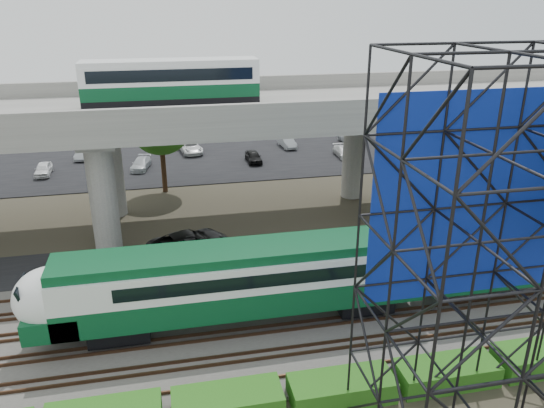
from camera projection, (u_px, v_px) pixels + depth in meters
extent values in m
plane|color=#474233|center=(295.00, 342.00, 27.03)|extent=(140.00, 140.00, 0.00)
cube|color=slate|center=(286.00, 319.00, 28.81)|extent=(90.00, 12.00, 0.20)
cube|color=black|center=(258.00, 251.00, 36.57)|extent=(90.00, 5.00, 0.08)
cube|color=black|center=(219.00, 156.00, 57.96)|extent=(90.00, 18.00, 0.08)
cube|color=#475B75|center=(202.00, 115.00, 77.99)|extent=(140.00, 40.00, 0.03)
cube|color=#472D1E|center=(310.00, 372.00, 24.45)|extent=(90.00, 0.08, 0.16)
cube|color=#472D1E|center=(302.00, 353.00, 25.76)|extent=(90.00, 0.08, 0.16)
cube|color=#472D1E|center=(299.00, 346.00, 26.27)|extent=(90.00, 0.08, 0.16)
cube|color=#472D1E|center=(292.00, 329.00, 27.58)|extent=(90.00, 0.08, 0.16)
cube|color=#472D1E|center=(289.00, 323.00, 28.09)|extent=(90.00, 0.08, 0.16)
cube|color=#472D1E|center=(283.00, 309.00, 29.40)|extent=(90.00, 0.08, 0.16)
cube|color=#472D1E|center=(281.00, 303.00, 29.91)|extent=(90.00, 0.08, 0.16)
cube|color=#472D1E|center=(276.00, 290.00, 31.22)|extent=(90.00, 0.08, 0.16)
cube|color=#472D1E|center=(274.00, 286.00, 31.73)|extent=(90.00, 0.08, 0.16)
cube|color=#472D1E|center=(269.00, 274.00, 33.04)|extent=(90.00, 0.08, 0.16)
cube|color=black|center=(120.00, 327.00, 26.90)|extent=(3.00, 2.20, 0.90)
cube|color=black|center=(362.00, 299.00, 29.37)|extent=(3.00, 2.20, 0.90)
cube|color=#0A4724|center=(246.00, 293.00, 27.71)|extent=(19.00, 3.00, 1.40)
cube|color=white|center=(245.00, 269.00, 27.18)|extent=(19.00, 3.00, 1.50)
cube|color=#0A4724|center=(245.00, 251.00, 26.81)|extent=(19.00, 2.60, 0.50)
cube|color=black|center=(264.00, 266.00, 27.35)|extent=(15.00, 3.06, 0.70)
ellipsoid|color=white|center=(51.00, 298.00, 25.57)|extent=(3.60, 3.00, 3.20)
cube|color=#0A4724|center=(55.00, 317.00, 25.96)|extent=(2.60, 3.00, 1.10)
cube|color=black|center=(25.00, 292.00, 25.18)|extent=(0.48, 2.00, 1.09)
cube|color=#0A4724|center=(489.00, 251.00, 30.01)|extent=(8.00, 3.00, 3.40)
cube|color=#9E9B93|center=(243.00, 112.00, 38.43)|extent=(80.00, 12.00, 1.20)
cube|color=#9E9B93|center=(257.00, 112.00, 32.77)|extent=(80.00, 0.50, 1.10)
cube|color=#9E9B93|center=(232.00, 84.00, 43.24)|extent=(80.00, 0.50, 1.10)
cylinder|color=#9E9B93|center=(103.00, 198.00, 35.03)|extent=(1.80, 1.80, 8.00)
cylinder|color=#9E9B93|center=(111.00, 167.00, 41.40)|extent=(1.80, 1.80, 8.00)
cube|color=#9E9B93|center=(101.00, 131.00, 36.85)|extent=(2.40, 9.00, 0.60)
cylinder|color=#9E9B93|center=(386.00, 178.00, 38.84)|extent=(1.80, 1.80, 8.00)
cylinder|color=#9E9B93|center=(354.00, 152.00, 45.21)|extent=(1.80, 1.80, 8.00)
cube|color=#9E9B93|center=(372.00, 118.00, 40.66)|extent=(2.40, 9.00, 0.60)
cylinder|color=#9E9B93|center=(539.00, 141.00, 48.64)|extent=(1.80, 1.80, 8.00)
cube|color=black|center=(173.00, 101.00, 37.13)|extent=(12.00, 2.50, 0.70)
cube|color=#0A4724|center=(172.00, 90.00, 36.83)|extent=(12.00, 2.50, 0.90)
cube|color=white|center=(171.00, 74.00, 36.43)|extent=(12.00, 2.50, 1.30)
cube|color=black|center=(171.00, 73.00, 36.41)|extent=(11.00, 2.56, 0.80)
cube|color=white|center=(170.00, 62.00, 36.13)|extent=(12.00, 2.40, 0.30)
cube|color=#0E289E|center=(471.00, 198.00, 20.15)|extent=(8.10, 0.08, 8.25)
cube|color=#225E15|center=(228.00, 404.00, 22.14)|extent=(4.60, 1.80, 1.15)
cube|color=#225E15|center=(342.00, 388.00, 23.12)|extent=(4.60, 1.80, 1.03)
cube|color=#225E15|center=(446.00, 373.00, 24.07)|extent=(4.60, 1.80, 1.01)
cube|color=#225E15|center=(543.00, 357.00, 25.01)|extent=(4.60, 1.80, 1.12)
cylinder|color=#382314|center=(434.00, 194.00, 40.19)|extent=(0.44, 0.44, 4.80)
ellipsoid|color=#225E15|center=(439.00, 154.00, 39.01)|extent=(4.94, 4.94, 4.18)
cylinder|color=#382314|center=(163.00, 166.00, 46.84)|extent=(0.44, 0.44, 4.80)
ellipsoid|color=#225E15|center=(161.00, 131.00, 45.67)|extent=(4.94, 4.94, 4.18)
imported|color=black|center=(189.00, 242.00, 35.95)|extent=(6.08, 4.22, 1.54)
imported|color=white|center=(43.00, 169.00, 51.65)|extent=(1.47, 3.51, 1.19)
imported|color=#9B9FA2|center=(83.00, 154.00, 56.81)|extent=(1.61, 3.54, 1.13)
imported|color=#B7BBBF|center=(141.00, 164.00, 53.44)|extent=(2.28, 4.00, 1.09)
imported|color=silver|center=(190.00, 147.00, 58.96)|extent=(2.86, 4.91, 1.29)
imported|color=black|center=(253.00, 157.00, 55.62)|extent=(1.52, 3.56, 1.20)
imported|color=#95989C|center=(287.00, 142.00, 61.08)|extent=(1.65, 3.84, 1.23)
imported|color=silver|center=(343.00, 152.00, 57.53)|extent=(1.53, 3.75, 1.09)
imported|color=#A7ABAF|center=(352.00, 138.00, 62.58)|extent=(2.40, 4.61, 1.24)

